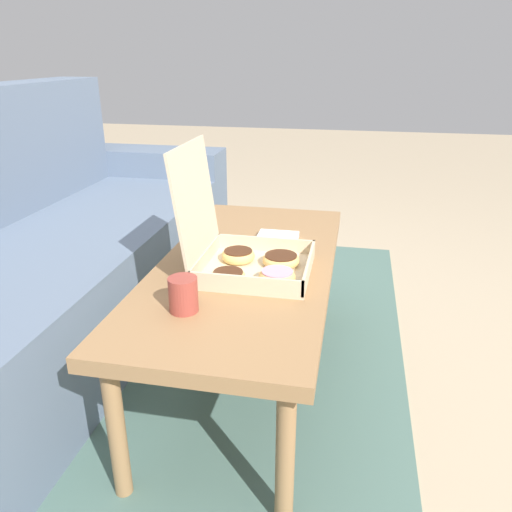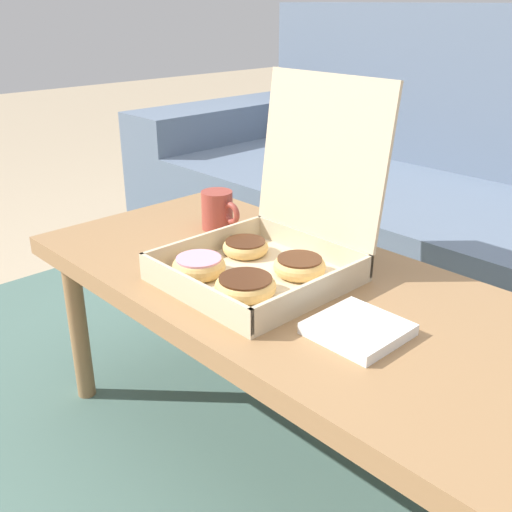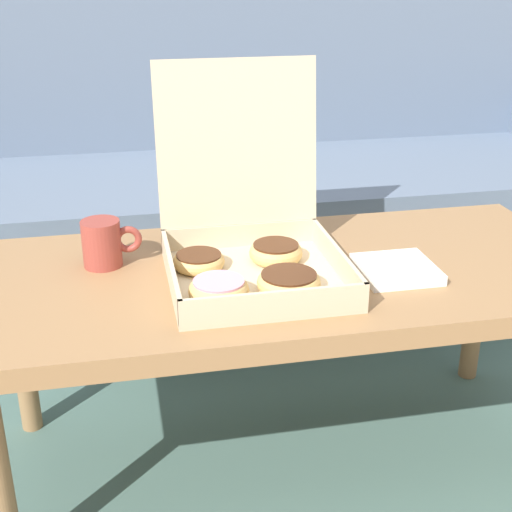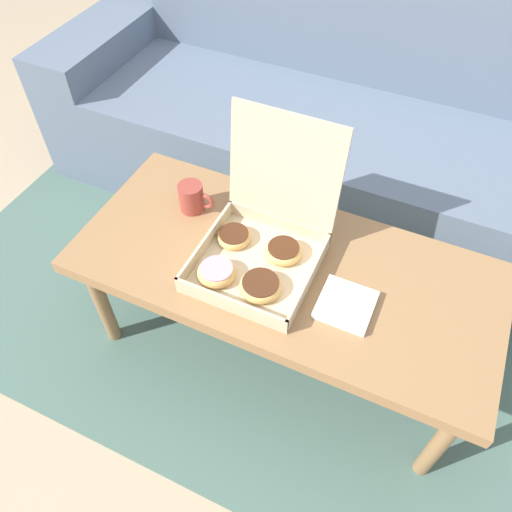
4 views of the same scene
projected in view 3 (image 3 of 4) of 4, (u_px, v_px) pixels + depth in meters
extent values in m
plane|color=tan|center=(279.00, 446.00, 1.54)|extent=(12.00, 12.00, 0.00)
cube|color=#4C6B60|center=(251.00, 371.00, 1.81)|extent=(2.62, 1.73, 0.01)
cube|color=slate|center=(228.00, 245.00, 2.03)|extent=(2.02, 0.58, 0.43)
cube|color=slate|center=(207.00, 129.00, 2.29)|extent=(2.02, 0.20, 0.92)
cube|color=#997047|center=(286.00, 278.00, 1.34)|extent=(1.17, 0.53, 0.04)
cylinder|color=#997047|center=(22.00, 353.00, 1.52)|extent=(0.04, 0.04, 0.40)
cylinder|color=#997047|center=(476.00, 308.00, 1.71)|extent=(0.04, 0.04, 0.40)
cube|color=beige|center=(256.00, 279.00, 1.28)|extent=(0.31, 0.32, 0.01)
cube|color=beige|center=(275.00, 304.00, 1.13)|extent=(0.31, 0.01, 0.05)
cube|color=beige|center=(240.00, 235.00, 1.41)|extent=(0.31, 0.01, 0.05)
cube|color=beige|center=(171.00, 273.00, 1.24)|extent=(0.01, 0.32, 0.05)
cube|color=beige|center=(337.00, 259.00, 1.30)|extent=(0.01, 0.32, 0.05)
cube|color=beige|center=(237.00, 143.00, 1.36)|extent=(0.31, 0.05, 0.32)
torus|color=#E0B266|center=(199.00, 261.00, 1.31)|extent=(0.10, 0.10, 0.03)
cylinder|color=#472614|center=(199.00, 257.00, 1.31)|extent=(0.08, 0.08, 0.01)
torus|color=#E0B266|center=(276.00, 253.00, 1.34)|extent=(0.10, 0.10, 0.03)
cylinder|color=#472614|center=(276.00, 248.00, 1.34)|extent=(0.09, 0.09, 0.02)
torus|color=#E0B266|center=(289.00, 283.00, 1.22)|extent=(0.11, 0.11, 0.03)
cylinder|color=#472614|center=(289.00, 278.00, 1.22)|extent=(0.10, 0.10, 0.01)
torus|color=#E0B266|center=(219.00, 290.00, 1.19)|extent=(0.10, 0.10, 0.04)
cylinder|color=pink|center=(219.00, 285.00, 1.19)|extent=(0.09, 0.09, 0.02)
cylinder|color=#993D33|center=(102.00, 243.00, 1.33)|extent=(0.07, 0.07, 0.09)
torus|color=#993D33|center=(128.00, 239.00, 1.34)|extent=(0.05, 0.01, 0.05)
cube|color=white|center=(396.00, 269.00, 1.31)|extent=(0.14, 0.14, 0.02)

